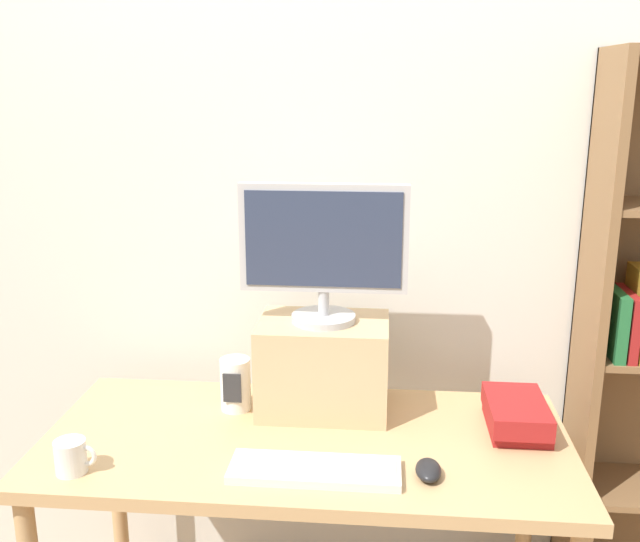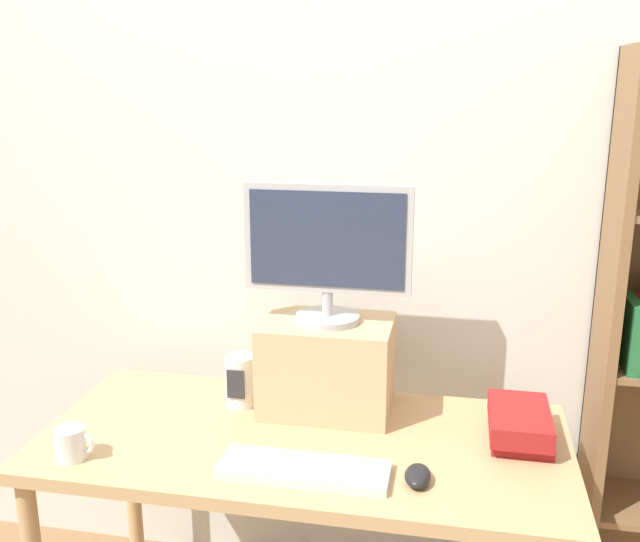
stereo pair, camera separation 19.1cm
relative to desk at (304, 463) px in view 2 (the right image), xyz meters
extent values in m
cube|color=silver|center=(0.00, 0.50, 0.63)|extent=(7.00, 0.08, 2.60)
cube|color=tan|center=(0.00, 0.00, 0.06)|extent=(1.44, 0.68, 0.04)
cylinder|color=tan|center=(-0.67, 0.29, -0.31)|extent=(0.05, 0.05, 0.72)
cylinder|color=tan|center=(0.67, 0.29, -0.31)|extent=(0.05, 0.05, 0.72)
cube|color=olive|center=(0.82, 0.32, 0.22)|extent=(0.03, 0.28, 1.80)
cube|color=#236B38|center=(0.88, 0.30, 0.34)|extent=(0.03, 0.20, 0.20)
cube|color=tan|center=(0.03, 0.18, 0.22)|extent=(0.38, 0.27, 0.27)
cylinder|color=#B7B7BA|center=(0.03, 0.18, 0.37)|extent=(0.19, 0.19, 0.02)
cylinder|color=#B7B7BA|center=(0.03, 0.18, 0.41)|extent=(0.03, 0.03, 0.07)
cube|color=#B7B7BA|center=(0.03, 0.18, 0.60)|extent=(0.48, 0.04, 0.31)
cube|color=#2D3851|center=(0.03, 0.16, 0.60)|extent=(0.44, 0.00, 0.27)
cube|color=silver|center=(0.04, -0.19, 0.09)|extent=(0.43, 0.14, 0.02)
cube|color=white|center=(0.04, -0.19, 0.11)|extent=(0.40, 0.13, 0.00)
ellipsoid|color=black|center=(0.32, -0.17, 0.10)|extent=(0.06, 0.10, 0.04)
cube|color=maroon|center=(0.58, 0.10, 0.10)|extent=(0.16, 0.24, 0.03)
cube|color=maroon|center=(0.58, 0.09, 0.14)|extent=(0.16, 0.26, 0.06)
cylinder|color=white|center=(-0.56, -0.23, 0.13)|extent=(0.08, 0.08, 0.09)
torus|color=white|center=(-0.52, -0.23, 0.13)|extent=(0.06, 0.01, 0.06)
cylinder|color=silver|center=(-0.23, 0.16, 0.16)|extent=(0.09, 0.09, 0.16)
cube|color=#2D2D30|center=(-0.23, 0.11, 0.17)|extent=(0.05, 0.00, 0.09)
camera|label=1|loc=(0.20, -1.76, 1.03)|focal=40.00mm
camera|label=2|loc=(0.39, -1.74, 1.03)|focal=40.00mm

